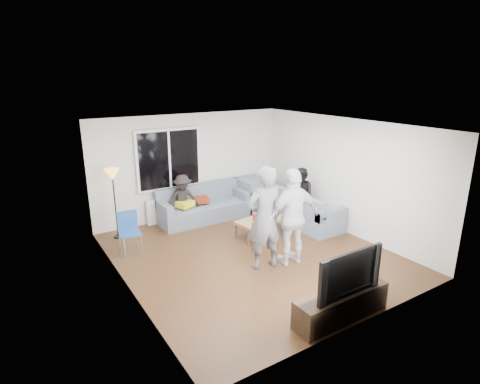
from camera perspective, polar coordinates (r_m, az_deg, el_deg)
floor at (r=8.02m, az=1.71°, el=-9.20°), size 5.00×5.50×0.04m
ceiling at (r=7.26m, az=1.89°, el=9.87°), size 5.00×5.50×0.04m
wall_back at (r=9.87m, az=-7.26°, el=3.83°), size 5.00×0.04×2.60m
wall_front at (r=5.60m, az=18.00°, el=-7.16°), size 5.00×0.04×2.60m
wall_left at (r=6.53m, az=-16.88°, el=-3.60°), size 0.04×5.50×2.60m
wall_right at (r=9.14m, az=15.02°, el=2.33°), size 0.04×5.50×2.60m
window_frame at (r=9.51m, az=-10.39°, el=4.74°), size 1.62×0.06×1.47m
window_glass at (r=9.48m, az=-10.30°, el=4.70°), size 1.50×0.02×1.35m
window_mullion at (r=9.47m, az=-10.27°, el=4.69°), size 0.05×0.03×1.35m
radiator at (r=9.81m, az=-9.92°, el=-2.40°), size 1.30×0.12×0.62m
potted_plant at (r=9.76m, az=-8.09°, el=0.64°), size 0.20×0.17×0.37m
vase at (r=9.54m, az=-11.91°, el=-0.58°), size 0.20×0.20×0.17m
sofa_back_section at (r=9.72m, az=-5.26°, el=-1.67°), size 2.30×0.85×0.85m
sofa_right_section at (r=9.54m, az=9.36°, el=-2.18°), size 2.00×0.85×0.85m
sofa_corner at (r=10.46m, az=2.19°, el=-0.26°), size 0.85×0.85×0.85m
cushion_yellow at (r=9.46m, az=-8.05°, el=-1.75°), size 0.47×0.44×0.14m
cushion_red at (r=9.71m, az=-5.75°, el=-1.16°), size 0.42×0.37×0.13m
coffee_table at (r=8.79m, az=3.08°, el=-5.23°), size 1.18×0.77×0.40m
pitcher at (r=8.60m, az=2.43°, el=-3.69°), size 0.17×0.17×0.17m
side_chair at (r=8.17m, az=-15.83°, el=-5.89°), size 0.44×0.44×0.86m
floor_lamp at (r=8.93m, az=-17.83°, el=-1.71°), size 0.32×0.32×1.56m
player_left at (r=7.14m, az=3.59°, el=-3.84°), size 0.77×0.56×1.96m
player_right at (r=7.38m, az=7.78°, el=-3.65°), size 1.14×0.57×1.87m
spectator_right at (r=9.56m, az=8.92°, el=-0.52°), size 0.54×0.68×1.36m
spectator_back at (r=9.46m, az=-8.36°, el=-1.11°), size 0.87×0.62×1.23m
tv_console at (r=6.20m, az=14.60°, el=-15.70°), size 1.60×0.40×0.44m
television at (r=5.92m, az=15.01°, el=-11.07°), size 1.20×0.16×0.69m
bottle_c at (r=8.83m, az=2.52°, el=-3.04°), size 0.07×0.07×0.20m
bottle_d at (r=8.75m, az=4.39°, el=-3.14°), size 0.07×0.07×0.23m
bottle_b at (r=8.54m, az=2.88°, el=-3.50°), size 0.08×0.08×0.27m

